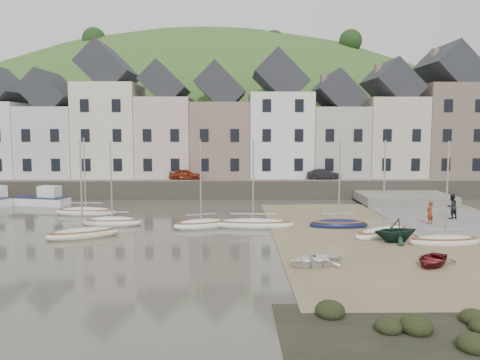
{
  "coord_description": "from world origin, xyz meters",
  "views": [
    {
      "loc": [
        -0.49,
        -30.64,
        6.85
      ],
      "look_at": [
        0.0,
        6.0,
        3.0
      ],
      "focal_mm": 37.15,
      "sensor_mm": 36.0,
      "label": 1
    }
  ],
  "objects_px": {
    "rowboat_white": "(314,260)",
    "person_red": "(430,213)",
    "car_right": "(323,174)",
    "person_dark": "(452,206)",
    "car_left": "(185,174)",
    "rowboat_green": "(395,230)",
    "rowboat_red": "(432,260)",
    "sailboat_0": "(86,212)"
  },
  "relations": [
    {
      "from": "rowboat_red",
      "to": "car_left",
      "type": "relative_size",
      "value": 0.8
    },
    {
      "from": "car_left",
      "to": "car_right",
      "type": "relative_size",
      "value": 0.97
    },
    {
      "from": "rowboat_red",
      "to": "person_dark",
      "type": "relative_size",
      "value": 1.43
    },
    {
      "from": "rowboat_white",
      "to": "person_red",
      "type": "bearing_deg",
      "value": 114.82
    },
    {
      "from": "rowboat_green",
      "to": "car_right",
      "type": "distance_m",
      "value": 21.19
    },
    {
      "from": "rowboat_red",
      "to": "car_right",
      "type": "bearing_deg",
      "value": 128.8
    },
    {
      "from": "rowboat_red",
      "to": "car_right",
      "type": "relative_size",
      "value": 0.78
    },
    {
      "from": "rowboat_green",
      "to": "person_dark",
      "type": "distance_m",
      "value": 9.79
    },
    {
      "from": "rowboat_green",
      "to": "car_left",
      "type": "distance_m",
      "value": 25.7
    },
    {
      "from": "sailboat_0",
      "to": "car_right",
      "type": "height_order",
      "value": "sailboat_0"
    },
    {
      "from": "person_dark",
      "to": "car_right",
      "type": "height_order",
      "value": "car_right"
    },
    {
      "from": "rowboat_green",
      "to": "rowboat_red",
      "type": "xyz_separation_m",
      "value": [
        0.2,
        -5.07,
        -0.45
      ]
    },
    {
      "from": "person_red",
      "to": "car_left",
      "type": "distance_m",
      "value": 24.59
    },
    {
      "from": "person_red",
      "to": "sailboat_0",
      "type": "bearing_deg",
      "value": -45.87
    },
    {
      "from": "rowboat_white",
      "to": "person_red",
      "type": "height_order",
      "value": "person_red"
    },
    {
      "from": "rowboat_white",
      "to": "person_red",
      "type": "xyz_separation_m",
      "value": [
        9.81,
        10.18,
        0.59
      ]
    },
    {
      "from": "rowboat_white",
      "to": "rowboat_red",
      "type": "xyz_separation_m",
      "value": [
        5.89,
        -0.07,
        -0.02
      ]
    },
    {
      "from": "person_dark",
      "to": "car_right",
      "type": "relative_size",
      "value": 0.55
    },
    {
      "from": "car_left",
      "to": "car_right",
      "type": "distance_m",
      "value": 14.05
    },
    {
      "from": "rowboat_green",
      "to": "person_red",
      "type": "distance_m",
      "value": 6.62
    },
    {
      "from": "rowboat_red",
      "to": "person_red",
      "type": "height_order",
      "value": "person_red"
    },
    {
      "from": "rowboat_green",
      "to": "rowboat_white",
      "type": "bearing_deg",
      "value": -61.66
    },
    {
      "from": "car_right",
      "to": "sailboat_0",
      "type": "bearing_deg",
      "value": 122.93
    },
    {
      "from": "car_left",
      "to": "rowboat_red",
      "type": "bearing_deg",
      "value": -147.91
    },
    {
      "from": "rowboat_green",
      "to": "person_dark",
      "type": "bearing_deg",
      "value": 124.86
    },
    {
      "from": "person_dark",
      "to": "car_left",
      "type": "relative_size",
      "value": 0.56
    },
    {
      "from": "person_red",
      "to": "car_right",
      "type": "height_order",
      "value": "car_right"
    },
    {
      "from": "person_dark",
      "to": "car_left",
      "type": "distance_m",
      "value": 25.3
    },
    {
      "from": "sailboat_0",
      "to": "person_red",
      "type": "distance_m",
      "value": 25.93
    },
    {
      "from": "car_right",
      "to": "person_red",
      "type": "bearing_deg",
      "value": -159.18
    },
    {
      "from": "rowboat_white",
      "to": "person_dark",
      "type": "bearing_deg",
      "value": 113.75
    },
    {
      "from": "rowboat_white",
      "to": "person_red",
      "type": "relative_size",
      "value": 1.69
    },
    {
      "from": "rowboat_white",
      "to": "car_left",
      "type": "xyz_separation_m",
      "value": [
        -8.87,
        26.14,
        1.81
      ]
    },
    {
      "from": "rowboat_red",
      "to": "rowboat_green",
      "type": "bearing_deg",
      "value": 129.53
    },
    {
      "from": "rowboat_red",
      "to": "person_red",
      "type": "xyz_separation_m",
      "value": [
        3.92,
        10.25,
        0.61
      ]
    },
    {
      "from": "rowboat_green",
      "to": "car_left",
      "type": "height_order",
      "value": "car_left"
    },
    {
      "from": "rowboat_green",
      "to": "person_dark",
      "type": "relative_size",
      "value": 1.48
    },
    {
      "from": "person_dark",
      "to": "car_left",
      "type": "height_order",
      "value": "car_left"
    },
    {
      "from": "rowboat_red",
      "to": "car_right",
      "type": "distance_m",
      "value": 26.28
    },
    {
      "from": "rowboat_white",
      "to": "car_right",
      "type": "distance_m",
      "value": 26.71
    },
    {
      "from": "rowboat_white",
      "to": "car_right",
      "type": "bearing_deg",
      "value": 147.52
    },
    {
      "from": "person_red",
      "to": "person_dark",
      "type": "distance_m",
      "value": 3.22
    }
  ]
}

